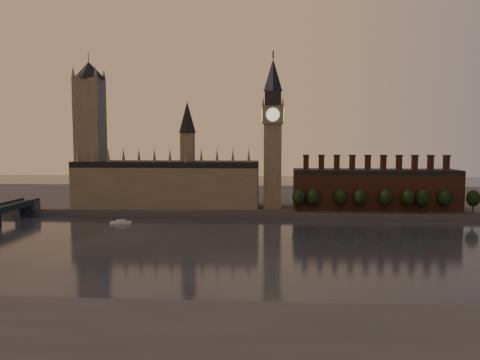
# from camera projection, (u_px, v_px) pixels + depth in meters

# --- Properties ---
(ground) EXTENTS (900.00, 900.00, 0.00)m
(ground) POSITION_uv_depth(u_px,v_px,m) (252.00, 250.00, 216.58)
(ground) COLOR black
(ground) RESTS_ON ground
(north_bank) EXTENTS (900.00, 182.00, 4.00)m
(north_bank) POSITION_uv_depth(u_px,v_px,m) (260.00, 198.00, 393.45)
(north_bank) COLOR #47474C
(north_bank) RESTS_ON ground
(palace_of_westminster) EXTENTS (130.00, 30.30, 74.00)m
(palace_of_westminster) POSITION_uv_depth(u_px,v_px,m) (168.00, 181.00, 333.04)
(palace_of_westminster) COLOR #80715B
(palace_of_westminster) RESTS_ON north_bank
(victoria_tower) EXTENTS (24.00, 24.00, 108.00)m
(victoria_tower) POSITION_uv_depth(u_px,v_px,m) (90.00, 129.00, 333.42)
(victoria_tower) COLOR #80715B
(victoria_tower) RESTS_ON north_bank
(big_ben) EXTENTS (15.00, 15.00, 107.00)m
(big_ben) POSITION_uv_depth(u_px,v_px,m) (273.00, 132.00, 320.48)
(big_ben) COLOR #80715B
(big_ben) RESTS_ON north_bank
(chimney_block) EXTENTS (110.00, 25.00, 37.00)m
(chimney_block) POSITION_uv_depth(u_px,v_px,m) (375.00, 189.00, 319.42)
(chimney_block) COLOR brown
(chimney_block) RESTS_ON north_bank
(embankment_tree_0) EXTENTS (8.60, 8.60, 14.88)m
(embankment_tree_0) POSITION_uv_depth(u_px,v_px,m) (299.00, 197.00, 308.36)
(embankment_tree_0) COLOR black
(embankment_tree_0) RESTS_ON north_bank
(embankment_tree_1) EXTENTS (8.60, 8.60, 14.88)m
(embankment_tree_1) POSITION_uv_depth(u_px,v_px,m) (313.00, 197.00, 307.18)
(embankment_tree_1) COLOR black
(embankment_tree_1) RESTS_ON north_bank
(embankment_tree_2) EXTENTS (8.60, 8.60, 14.88)m
(embankment_tree_2) POSITION_uv_depth(u_px,v_px,m) (340.00, 197.00, 306.93)
(embankment_tree_2) COLOR black
(embankment_tree_2) RESTS_ON north_bank
(embankment_tree_3) EXTENTS (8.60, 8.60, 14.88)m
(embankment_tree_3) POSITION_uv_depth(u_px,v_px,m) (360.00, 198.00, 304.92)
(embankment_tree_3) COLOR black
(embankment_tree_3) RESTS_ON north_bank
(embankment_tree_4) EXTENTS (8.60, 8.60, 14.88)m
(embankment_tree_4) POSITION_uv_depth(u_px,v_px,m) (385.00, 198.00, 303.83)
(embankment_tree_4) COLOR black
(embankment_tree_4) RESTS_ON north_bank
(embankment_tree_5) EXTENTS (8.60, 8.60, 14.88)m
(embankment_tree_5) POSITION_uv_depth(u_px,v_px,m) (408.00, 198.00, 302.71)
(embankment_tree_5) COLOR black
(embankment_tree_5) RESTS_ON north_bank
(embankment_tree_6) EXTENTS (8.60, 8.60, 14.88)m
(embankment_tree_6) POSITION_uv_depth(u_px,v_px,m) (422.00, 198.00, 302.52)
(embankment_tree_6) COLOR black
(embankment_tree_6) RESTS_ON north_bank
(embankment_tree_7) EXTENTS (8.60, 8.60, 14.88)m
(embankment_tree_7) POSITION_uv_depth(u_px,v_px,m) (444.00, 198.00, 301.90)
(embankment_tree_7) COLOR black
(embankment_tree_7) RESTS_ON north_bank
(embankment_tree_8) EXTENTS (8.60, 8.60, 14.88)m
(embankment_tree_8) POSITION_uv_depth(u_px,v_px,m) (473.00, 198.00, 301.46)
(embankment_tree_8) COLOR black
(embankment_tree_8) RESTS_ON north_bank
(river_boat) EXTENTS (13.05, 5.02, 2.54)m
(river_boat) POSITION_uv_depth(u_px,v_px,m) (121.00, 222.00, 284.36)
(river_boat) COLOR silver
(river_boat) RESTS_ON ground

